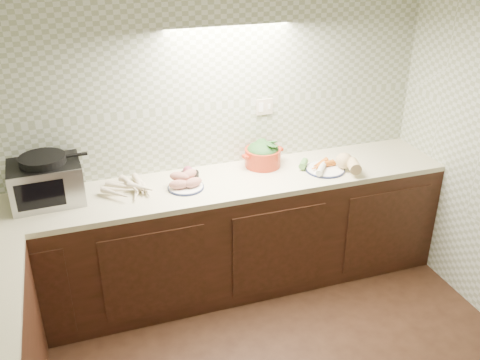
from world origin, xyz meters
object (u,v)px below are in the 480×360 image
object	(u,v)px
toaster_oven	(46,180)
dutch_oven	(263,154)
onion_bowl	(189,174)
parsnip_pile	(135,188)
sweet_potato_plate	(185,182)
veg_plate	(333,164)

from	to	relation	value
toaster_oven	dutch_oven	distance (m)	1.55
toaster_oven	onion_bowl	size ratio (longest dim) A/B	3.53
toaster_oven	onion_bowl	world-z (taller)	toaster_oven
parsnip_pile	onion_bowl	distance (m)	0.41
onion_bowl	dutch_oven	distance (m)	0.58
sweet_potato_plate	toaster_oven	bearing A→B (deg)	173.38
parsnip_pile	onion_bowl	bearing A→B (deg)	11.45
parsnip_pile	dutch_oven	bearing A→B (deg)	6.99
sweet_potato_plate	onion_bowl	xyz separation A→B (m)	(0.06, 0.13, -0.01)
toaster_oven	sweet_potato_plate	size ratio (longest dim) A/B	1.85
sweet_potato_plate	dutch_oven	world-z (taller)	dutch_oven
dutch_oven	sweet_potato_plate	bearing A→B (deg)	-176.87
parsnip_pile	dutch_oven	size ratio (longest dim) A/B	1.14
sweet_potato_plate	veg_plate	size ratio (longest dim) A/B	0.57
veg_plate	onion_bowl	bearing A→B (deg)	168.91
parsnip_pile	sweet_potato_plate	bearing A→B (deg)	-8.47
toaster_oven	parsnip_pile	bearing A→B (deg)	-7.97
toaster_oven	sweet_potato_plate	bearing A→B (deg)	-9.10
parsnip_pile	dutch_oven	distance (m)	0.99
veg_plate	parsnip_pile	bearing A→B (deg)	175.14
parsnip_pile	veg_plate	distance (m)	1.46
toaster_oven	onion_bowl	distance (m)	0.97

